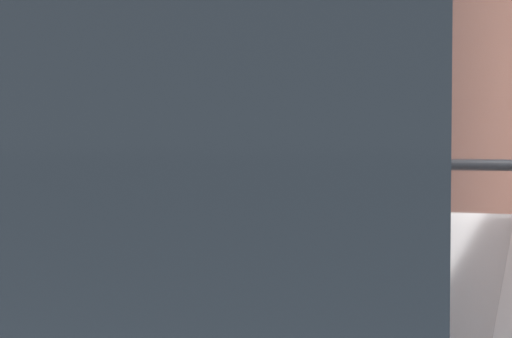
# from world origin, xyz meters

# --- Properties ---
(parking_meter) EXTENTS (0.17, 0.18, 1.59)m
(parking_meter) POSITION_xyz_m (0.27, 0.55, 1.28)
(parking_meter) COLOR slate
(parking_meter) RESTS_ON sidewalk_curb
(pedestrian_at_meter) EXTENTS (0.69, 0.49, 1.71)m
(pedestrian_at_meter) POSITION_xyz_m (-0.31, 0.61, 1.11)
(pedestrian_at_meter) COLOR brown
(pedestrian_at_meter) RESTS_ON sidewalk_curb
(background_railing) EXTENTS (24.06, 0.06, 1.07)m
(background_railing) POSITION_xyz_m (-0.00, 2.20, 0.89)
(background_railing) COLOR black
(background_railing) RESTS_ON sidewalk_curb
(backdrop_wall) EXTENTS (32.00, 0.50, 3.54)m
(backdrop_wall) POSITION_xyz_m (0.00, 4.13, 1.77)
(backdrop_wall) COLOR brown
(backdrop_wall) RESTS_ON ground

